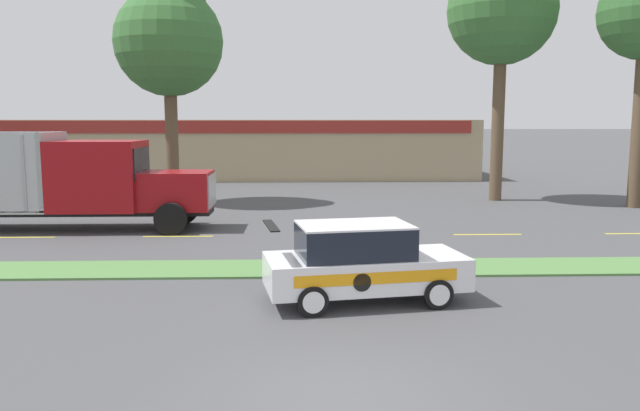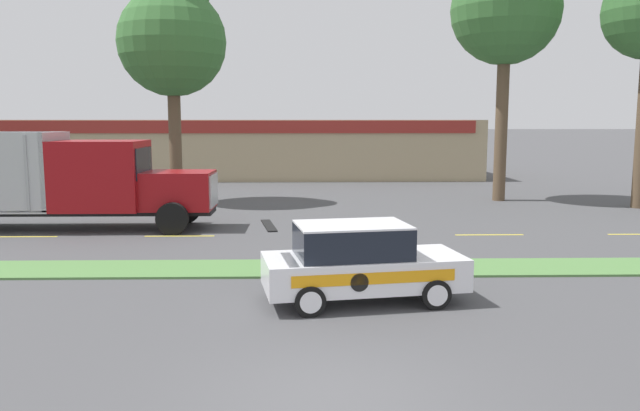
{
  "view_description": "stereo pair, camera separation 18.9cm",
  "coord_description": "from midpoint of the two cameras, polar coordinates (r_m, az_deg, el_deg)",
  "views": [
    {
      "loc": [
        -0.57,
        -8.51,
        3.95
      ],
      "look_at": [
        0.0,
        8.83,
        1.6
      ],
      "focal_mm": 35.0,
      "sensor_mm": 36.0,
      "label": 1
    },
    {
      "loc": [
        -0.38,
        -8.52,
        3.95
      ],
      "look_at": [
        0.0,
        8.83,
        1.6
      ],
      "focal_mm": 35.0,
      "sensor_mm": 36.0,
      "label": 2
    }
  ],
  "objects": [
    {
      "name": "ground_plane",
      "position": [
        9.4,
        1.84,
        -17.14
      ],
      "size": [
        600.0,
        600.0,
        0.0
      ],
      "primitive_type": "plane",
      "color": "#474749"
    },
    {
      "name": "grass_verge",
      "position": [
        16.82,
        0.4,
        -5.76
      ],
      "size": [
        120.0,
        1.95,
        0.06
      ],
      "primitive_type": "cube",
      "color": "#517F42",
      "rests_on": "ground_plane"
    },
    {
      "name": "centre_line_2",
      "position": [
        23.76,
        -25.37,
        -2.59
      ],
      "size": [
        2.4,
        0.14,
        0.01
      ],
      "primitive_type": "cube",
      "color": "yellow",
      "rests_on": "ground_plane"
    },
    {
      "name": "centre_line_3",
      "position": [
        22.11,
        -12.48,
        -2.74
      ],
      "size": [
        2.4,
        0.14,
        0.01
      ],
      "primitive_type": "cube",
      "color": "yellow",
      "rests_on": "ground_plane"
    },
    {
      "name": "centre_line_4",
      "position": [
        21.71,
        1.66,
        -2.75
      ],
      "size": [
        2.4,
        0.14,
        0.01
      ],
      "primitive_type": "cube",
      "color": "yellow",
      "rests_on": "ground_plane"
    },
    {
      "name": "centre_line_5",
      "position": [
        22.64,
        15.45,
        -2.6
      ],
      "size": [
        2.4,
        0.14,
        0.01
      ],
      "primitive_type": "cube",
      "color": "yellow",
      "rests_on": "ground_plane"
    },
    {
      "name": "dump_truck_lead",
      "position": [
        24.39,
        -20.91,
        1.94
      ],
      "size": [
        11.57,
        2.81,
        3.56
      ],
      "color": "black",
      "rests_on": "ground_plane"
    },
    {
      "name": "rally_car",
      "position": [
        13.76,
        4.04,
        -5.17
      ],
      "size": [
        4.6,
        2.54,
        1.77
      ],
      "color": "white",
      "rests_on": "ground_plane"
    },
    {
      "name": "store_building_backdrop",
      "position": [
        46.77,
        -7.07,
        5.3
      ],
      "size": [
        33.24,
        12.1,
        4.03
      ],
      "color": "tan",
      "rests_on": "ground_plane"
    },
    {
      "name": "tree_behind_centre",
      "position": [
        31.23,
        -13.22,
        15.2
      ],
      "size": [
        5.11,
        5.11,
        11.49
      ],
      "color": "brown",
      "rests_on": "ground_plane"
    },
    {
      "name": "tree_behind_far_right",
      "position": [
        32.87,
        16.83,
        17.57
      ],
      "size": [
        5.28,
        5.28,
        13.26
      ],
      "color": "brown",
      "rests_on": "ground_plane"
    }
  ]
}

